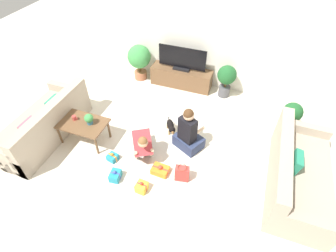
{
  "coord_description": "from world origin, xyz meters",
  "views": [
    {
      "loc": [
        1.25,
        -3.0,
        3.89
      ],
      "look_at": [
        0.03,
        0.37,
        0.45
      ],
      "focal_mm": 28.0,
      "sensor_mm": 36.0,
      "label": 1
    }
  ],
  "objects_px": {
    "potted_plant_back_right": "(226,78)",
    "tabletop_plant": "(89,119)",
    "person_kneeling": "(142,143)",
    "gift_box_b": "(142,187)",
    "coffee_table": "(82,125)",
    "dog": "(171,126)",
    "potted_plant_back_left": "(139,58)",
    "mug": "(74,118)",
    "gift_bag_a": "(182,173)",
    "gift_box_d": "(113,157)",
    "gift_box_c": "(160,170)",
    "potted_plant_corner_right": "(291,116)",
    "tv": "(182,60)",
    "gift_box_a": "(115,176)",
    "sofa_right": "(296,174)",
    "person_sitting": "(188,133)",
    "tv_console": "(181,77)",
    "sofa_left": "(44,125)"
  },
  "relations": [
    {
      "from": "tv_console",
      "to": "mug",
      "type": "height_order",
      "value": "mug"
    },
    {
      "from": "potted_plant_corner_right",
      "to": "dog",
      "type": "relative_size",
      "value": 1.55
    },
    {
      "from": "sofa_right",
      "to": "gift_box_c",
      "type": "height_order",
      "value": "sofa_right"
    },
    {
      "from": "potted_plant_corner_right",
      "to": "mug",
      "type": "distance_m",
      "value": 4.3
    },
    {
      "from": "dog",
      "to": "tv_console",
      "type": "bearing_deg",
      "value": 70.16
    },
    {
      "from": "potted_plant_back_left",
      "to": "mug",
      "type": "distance_m",
      "value": 2.42
    },
    {
      "from": "mug",
      "to": "tabletop_plant",
      "type": "bearing_deg",
      "value": 0.81
    },
    {
      "from": "person_sitting",
      "to": "gift_bag_a",
      "type": "bearing_deg",
      "value": 126.31
    },
    {
      "from": "tv_console",
      "to": "tv",
      "type": "relative_size",
      "value": 1.3
    },
    {
      "from": "tv_console",
      "to": "potted_plant_back_right",
      "type": "height_order",
      "value": "potted_plant_back_right"
    },
    {
      "from": "potted_plant_back_right",
      "to": "coffee_table",
      "type": "bearing_deg",
      "value": -133.65
    },
    {
      "from": "potted_plant_back_right",
      "to": "tv",
      "type": "bearing_deg",
      "value": 177.41
    },
    {
      "from": "gift_box_a",
      "to": "sofa_right",
      "type": "bearing_deg",
      "value": 17.75
    },
    {
      "from": "gift_box_d",
      "to": "tabletop_plant",
      "type": "bearing_deg",
      "value": 152.09
    },
    {
      "from": "coffee_table",
      "to": "dog",
      "type": "distance_m",
      "value": 1.74
    },
    {
      "from": "person_kneeling",
      "to": "mug",
      "type": "height_order",
      "value": "person_kneeling"
    },
    {
      "from": "tv",
      "to": "sofa_right",
      "type": "bearing_deg",
      "value": -38.74
    },
    {
      "from": "tv_console",
      "to": "potted_plant_back_right",
      "type": "bearing_deg",
      "value": -2.59
    },
    {
      "from": "sofa_left",
      "to": "sofa_right",
      "type": "distance_m",
      "value": 4.78
    },
    {
      "from": "coffee_table",
      "to": "gift_box_c",
      "type": "relative_size",
      "value": 3.06
    },
    {
      "from": "potted_plant_back_left",
      "to": "gift_box_d",
      "type": "height_order",
      "value": "potted_plant_back_left"
    },
    {
      "from": "dog",
      "to": "tv",
      "type": "bearing_deg",
      "value": 70.16
    },
    {
      "from": "potted_plant_back_right",
      "to": "potted_plant_corner_right",
      "type": "height_order",
      "value": "potted_plant_back_right"
    },
    {
      "from": "gift_box_a",
      "to": "gift_box_d",
      "type": "height_order",
      "value": "gift_box_a"
    },
    {
      "from": "gift_bag_a",
      "to": "tabletop_plant",
      "type": "xyz_separation_m",
      "value": [
        -1.94,
        0.28,
        0.44
      ]
    },
    {
      "from": "sofa_right",
      "to": "person_kneeling",
      "type": "relative_size",
      "value": 2.63
    },
    {
      "from": "person_kneeling",
      "to": "gift_box_b",
      "type": "bearing_deg",
      "value": -99.22
    },
    {
      "from": "potted_plant_back_left",
      "to": "potted_plant_back_right",
      "type": "distance_m",
      "value": 2.21
    },
    {
      "from": "gift_box_c",
      "to": "tabletop_plant",
      "type": "relative_size",
      "value": 1.39
    },
    {
      "from": "gift_bag_a",
      "to": "mug",
      "type": "distance_m",
      "value": 2.32
    },
    {
      "from": "sofa_left",
      "to": "gift_box_c",
      "type": "height_order",
      "value": "sofa_left"
    },
    {
      "from": "gift_box_b",
      "to": "mug",
      "type": "height_order",
      "value": "mug"
    },
    {
      "from": "person_kneeling",
      "to": "mug",
      "type": "distance_m",
      "value": 1.42
    },
    {
      "from": "person_kneeling",
      "to": "gift_bag_a",
      "type": "height_order",
      "value": "person_kneeling"
    },
    {
      "from": "potted_plant_back_left",
      "to": "gift_box_a",
      "type": "height_order",
      "value": "potted_plant_back_left"
    },
    {
      "from": "tv_console",
      "to": "potted_plant_back_left",
      "type": "distance_m",
      "value": 1.16
    },
    {
      "from": "person_kneeling",
      "to": "person_sitting",
      "type": "distance_m",
      "value": 0.89
    },
    {
      "from": "sofa_right",
      "to": "person_kneeling",
      "type": "bearing_deg",
      "value": 95.59
    },
    {
      "from": "coffee_table",
      "to": "person_kneeling",
      "type": "bearing_deg",
      "value": 1.64
    },
    {
      "from": "potted_plant_back_right",
      "to": "tabletop_plant",
      "type": "height_order",
      "value": "potted_plant_back_right"
    },
    {
      "from": "potted_plant_back_left",
      "to": "tabletop_plant",
      "type": "distance_m",
      "value": 2.4
    },
    {
      "from": "potted_plant_corner_right",
      "to": "gift_box_d",
      "type": "xyz_separation_m",
      "value": [
        -3.04,
        -1.97,
        -0.31
      ]
    },
    {
      "from": "dog",
      "to": "tabletop_plant",
      "type": "distance_m",
      "value": 1.61
    },
    {
      "from": "gift_box_a",
      "to": "mug",
      "type": "xyz_separation_m",
      "value": [
        -1.18,
        0.67,
        0.44
      ]
    },
    {
      "from": "person_kneeling",
      "to": "gift_box_d",
      "type": "relative_size",
      "value": 3.73
    },
    {
      "from": "gift_box_b",
      "to": "gift_box_d",
      "type": "xyz_separation_m",
      "value": [
        -0.79,
        0.42,
        -0.02
      ]
    },
    {
      "from": "potted_plant_back_left",
      "to": "potted_plant_back_right",
      "type": "bearing_deg",
      "value": 0.0
    },
    {
      "from": "coffee_table",
      "to": "person_sitting",
      "type": "xyz_separation_m",
      "value": [
        1.98,
        0.53,
        -0.06
      ]
    },
    {
      "from": "person_sitting",
      "to": "gift_box_c",
      "type": "bearing_deg",
      "value": 96.87
    },
    {
      "from": "potted_plant_back_right",
      "to": "potted_plant_corner_right",
      "type": "xyz_separation_m",
      "value": [
        1.47,
        -0.74,
        -0.12
      ]
    }
  ]
}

